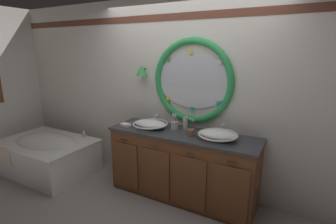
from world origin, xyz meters
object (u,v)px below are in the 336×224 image
object	(u,v)px
sink_basin_left	(150,124)
folded_hand_towel	(126,125)
toothbrush_holder_right	(191,132)
toothbrush_holder_left	(174,125)
soap_dispenser	(185,123)
bathtub	(47,153)
sink_basin_right	(218,135)

from	to	relation	value
sink_basin_left	folded_hand_towel	xyz separation A→B (m)	(-0.34, -0.09, -0.04)
toothbrush_holder_right	folded_hand_towel	size ratio (longest dim) A/B	1.56
sink_basin_left	toothbrush_holder_left	bearing A→B (deg)	17.56
toothbrush_holder_right	toothbrush_holder_left	bearing A→B (deg)	156.41
toothbrush_holder_right	soap_dispenser	bearing A→B (deg)	128.35
bathtub	toothbrush_holder_left	world-z (taller)	toothbrush_holder_left
toothbrush_holder_right	soap_dispenser	xyz separation A→B (m)	(-0.19, 0.24, 0.03)
toothbrush_holder_left	sink_basin_left	bearing A→B (deg)	-162.44
toothbrush_holder_right	folded_hand_towel	world-z (taller)	toothbrush_holder_right
bathtub	soap_dispenser	distance (m)	2.32
bathtub	folded_hand_towel	world-z (taller)	folded_hand_towel
sink_basin_left	soap_dispenser	bearing A→B (deg)	25.85
toothbrush_holder_left	soap_dispenser	xyz separation A→B (m)	(0.11, 0.11, 0.01)
sink_basin_right	toothbrush_holder_right	xyz separation A→B (m)	(-0.33, -0.03, -0.01)
soap_dispenser	folded_hand_towel	distance (m)	0.82
bathtub	soap_dispenser	xyz separation A→B (m)	(2.15, 0.58, 0.65)
toothbrush_holder_left	folded_hand_towel	world-z (taller)	toothbrush_holder_left
toothbrush_holder_left	toothbrush_holder_right	size ratio (longest dim) A/B	0.99
sink_basin_right	bathtub	bearing A→B (deg)	-171.96
toothbrush_holder_left	sink_basin_right	bearing A→B (deg)	-9.01
bathtub	toothbrush_holder_right	xyz separation A→B (m)	(2.33, 0.34, 0.63)
sink_basin_right	toothbrush_holder_right	bearing A→B (deg)	-174.53
sink_basin_right	soap_dispenser	distance (m)	0.55
bathtub	sink_basin_right	xyz separation A→B (m)	(2.66, 0.38, 0.64)
bathtub	toothbrush_holder_left	distance (m)	2.19
bathtub	sink_basin_right	size ratio (longest dim) A/B	3.15
soap_dispenser	folded_hand_towel	bearing A→B (deg)	-158.62
toothbrush_holder_left	soap_dispenser	size ratio (longest dim) A/B	1.28
folded_hand_towel	toothbrush_holder_left	bearing A→B (deg)	16.47
bathtub	sink_basin_left	distance (m)	1.88
sink_basin_left	soap_dispenser	world-z (taller)	soap_dispenser
sink_basin_right	toothbrush_holder_right	size ratio (longest dim) A/B	2.09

